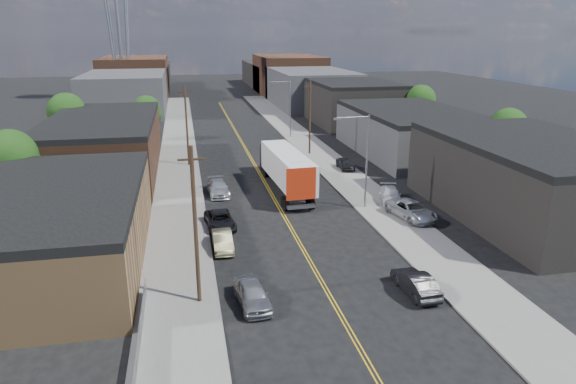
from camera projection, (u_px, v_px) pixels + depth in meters
name	position (u px, v px, depth m)	size (l,w,h in m)	color
ground	(240.00, 140.00, 80.35)	(260.00, 260.00, 0.00)	black
centerline	(253.00, 162.00, 66.32)	(0.32, 120.00, 0.01)	gold
sidewalk_left	(179.00, 166.00, 64.49)	(5.00, 140.00, 0.15)	slate
sidewalk_right	(324.00, 158.00, 68.11)	(5.00, 140.00, 0.15)	slate
warehouse_tan	(55.00, 227.00, 36.81)	(12.00, 22.00, 5.60)	olive
warehouse_brown	(104.00, 145.00, 60.97)	(12.00, 26.00, 6.60)	#503020
industrial_right_a	(533.00, 179.00, 46.08)	(14.00, 22.00, 7.10)	black
industrial_right_b	(411.00, 131.00, 70.54)	(14.00, 24.00, 6.10)	#39393C
industrial_right_c	(351.00, 102.00, 94.63)	(14.00, 22.00, 7.60)	black
skyline_left_a	(127.00, 92.00, 108.07)	(16.00, 30.00, 8.00)	#39393C
skyline_right_a	(311.00, 88.00, 115.69)	(16.00, 30.00, 8.00)	#39393C
skyline_left_b	(136.00, 77.00, 131.14)	(16.00, 26.00, 10.00)	#503020
skyline_right_b	(289.00, 75.00, 138.77)	(16.00, 26.00, 10.00)	#503020
skyline_left_c	(141.00, 77.00, 150.29)	(16.00, 40.00, 7.00)	black
skyline_right_c	(275.00, 75.00, 157.92)	(16.00, 40.00, 7.00)	black
streetlight_near	(363.00, 154.00, 47.48)	(3.39, 0.25, 9.00)	gray
streetlight_far	(288.00, 104.00, 80.20)	(3.39, 0.25, 9.00)	gray
utility_pole_left_near	(195.00, 226.00, 30.50)	(1.60, 0.26, 10.00)	black
utility_pole_left_far	(187.00, 125.00, 63.22)	(1.60, 0.26, 10.00)	black
utility_pole_right	(310.00, 117.00, 69.16)	(1.60, 0.26, 10.00)	black
chainlink_fence	(136.00, 363.00, 25.13)	(0.05, 16.00, 1.22)	slate
tree_left_near	(12.00, 159.00, 46.19)	(4.85, 4.76, 7.91)	black
tree_left_mid	(67.00, 114.00, 69.47)	(5.10, 5.04, 8.37)	black
tree_left_far	(147.00, 111.00, 78.20)	(4.35, 4.20, 6.97)	black
tree_right_near	(508.00, 129.00, 62.18)	(4.60, 4.48, 7.44)	black
tree_right_far	(421.00, 101.00, 84.53)	(4.85, 4.76, 7.91)	black
semi_truck	(284.00, 166.00, 54.81)	(3.48, 16.58, 4.32)	silver
car_left_a	(252.00, 294.00, 31.52)	(1.79, 4.44, 1.51)	#929497
car_left_b	(223.00, 241.00, 39.71)	(1.46, 4.18, 1.38)	#7A7450
car_left_c	(220.00, 220.00, 44.02)	(2.27, 4.93, 1.37)	black
car_left_d	(218.00, 188.00, 53.04)	(2.03, 4.99, 1.45)	#B4B8B9
car_right_oncoming	(416.00, 283.00, 32.98)	(1.54, 4.41, 1.45)	black
car_right_lot_a	(411.00, 210.00, 45.91)	(2.56, 5.55, 1.54)	#B7BABC
car_right_lot_b	(391.00, 195.00, 50.40)	(1.90, 4.67, 1.36)	silver
car_right_lot_c	(345.00, 164.00, 62.38)	(1.60, 3.99, 1.36)	black
car_ahead_truck	(283.00, 150.00, 70.20)	(2.15, 4.66, 1.30)	black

